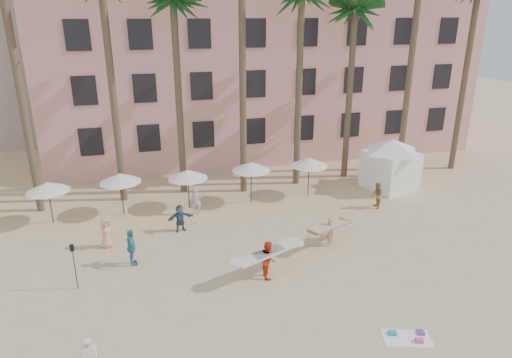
{
  "coord_description": "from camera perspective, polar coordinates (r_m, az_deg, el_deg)",
  "views": [
    {
      "loc": [
        -3.7,
        -14.09,
        11.64
      ],
      "look_at": [
        1.62,
        6.0,
        4.0
      ],
      "focal_mm": 32.0,
      "sensor_mm": 36.0,
      "label": 1
    }
  ],
  "objects": [
    {
      "name": "cabana",
      "position": [
        32.81,
        16.53,
        2.37
      ],
      "size": [
        5.59,
        5.59,
        3.5
      ],
      "color": "white",
      "rests_on": "ground"
    },
    {
      "name": "beach_towel",
      "position": [
        19.21,
        18.48,
        -18.23
      ],
      "size": [
        2.02,
        1.49,
        0.14
      ],
      "color": "white",
      "rests_on": "ground"
    },
    {
      "name": "ground",
      "position": [
        18.65,
        -0.11,
        -18.44
      ],
      "size": [
        120.0,
        120.0,
        0.0
      ],
      "primitive_type": "plane",
      "color": "#D1B789",
      "rests_on": "ground"
    },
    {
      "name": "pink_hotel",
      "position": [
        41.65,
        0.1,
        15.18
      ],
      "size": [
        35.0,
        14.0,
        16.0
      ],
      "primitive_type": "cube",
      "color": "pink",
      "rests_on": "ground"
    },
    {
      "name": "carrier_white",
      "position": [
        21.35,
        1.54,
        -9.83
      ],
      "size": [
        3.34,
        1.77,
        1.8
      ],
      "color": "red",
      "rests_on": "ground"
    },
    {
      "name": "paddle",
      "position": [
        21.74,
        -21.81,
        -9.48
      ],
      "size": [
        0.18,
        0.04,
        2.23
      ],
      "color": "black",
      "rests_on": "ground"
    },
    {
      "name": "seated_man",
      "position": [
        17.92,
        -20.07,
        -20.31
      ],
      "size": [
        0.46,
        0.8,
        1.04
      ],
      "color": "#3F3F4C",
      "rests_on": "ground"
    },
    {
      "name": "umbrella_row",
      "position": [
        28.18,
        -12.58,
        0.39
      ],
      "size": [
        22.5,
        2.7,
        2.73
      ],
      "color": "#332B23",
      "rests_on": "ground"
    },
    {
      "name": "carrier_yellow",
      "position": [
        24.41,
        9.29,
        -6.16
      ],
      "size": [
        2.95,
        2.06,
        1.59
      ],
      "color": "tan",
      "rests_on": "ground"
    },
    {
      "name": "beachgoers",
      "position": [
        25.49,
        -6.08,
        -4.98
      ],
      "size": [
        17.05,
        5.91,
        1.88
      ],
      "color": "#9B6F40",
      "rests_on": "ground"
    }
  ]
}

